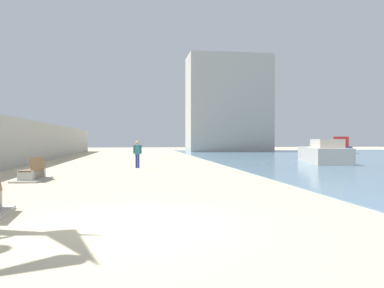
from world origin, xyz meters
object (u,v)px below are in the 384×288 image
Objects in this scene: boat_far_left at (342,147)px; bench_far at (33,175)px; person_walking at (137,152)px; boat_outer at (323,153)px.

bench_far is at bearing -137.44° from boat_far_left.
bench_far is 40.47m from boat_far_left.
person_walking is 32.91m from boat_far_left.
boat_outer reaches higher than bench_far.
person_walking reaches higher than bench_far.
boat_outer is (13.57, 2.85, -0.24)m from person_walking.
boat_outer is at bearing 11.86° from person_walking.
boat_far_left is at bearing 42.56° from bench_far.
boat_outer is 1.47× the size of boat_far_left.
bench_far is at bearing -152.44° from boat_outer.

